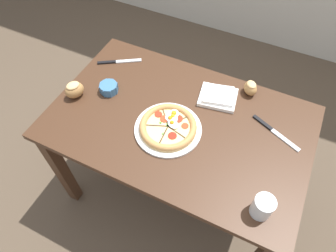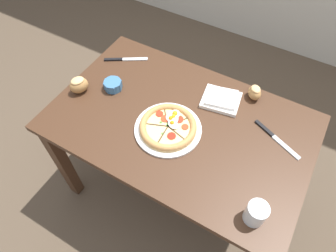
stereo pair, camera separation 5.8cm
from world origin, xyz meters
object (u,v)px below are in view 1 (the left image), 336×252
pizza (168,127)px  bread_piece_near (250,88)px  napkin_folded (218,96)px  knife_spare (275,132)px  bread_piece_mid (74,90)px  water_glass (262,207)px  dining_table (178,134)px  ramekin_bowl (109,88)px  knife_main (119,62)px

pizza → bread_piece_near: size_ratio=3.15×
pizza → bread_piece_near: (0.27, 0.38, 0.02)m
napkin_folded → knife_spare: (0.31, -0.08, -0.01)m
napkin_folded → bread_piece_near: bearing=39.1°
bread_piece_mid → water_glass: water_glass is taller
bread_piece_near → knife_spare: (0.18, -0.19, -0.03)m
water_glass → pizza: bearing=157.9°
dining_table → knife_spare: bearing=16.6°
ramekin_bowl → water_glass: water_glass is taller
bread_piece_near → knife_spare: size_ratio=0.41×
bread_piece_mid → knife_main: (0.06, 0.31, -0.04)m
water_glass → knife_main: bearing=152.1°
bread_piece_near → water_glass: bearing=-69.7°
ramekin_bowl → knife_main: (-0.07, 0.21, -0.02)m
ramekin_bowl → water_glass: 0.91m
pizza → bread_piece_near: 0.47m
dining_table → ramekin_bowl: ramekin_bowl is taller
napkin_folded → knife_spare: size_ratio=0.84×
pizza → knife_main: size_ratio=1.45×
pizza → knife_spare: bearing=23.7°
pizza → bread_piece_mid: (-0.51, -0.01, 0.02)m
napkin_folded → knife_spare: 0.32m
dining_table → water_glass: 0.56m
napkin_folded → bread_piece_mid: bearing=-155.8°
pizza → napkin_folded: size_ratio=1.52×
napkin_folded → dining_table: bearing=-119.2°
bread_piece_mid → knife_main: 0.32m
knife_main → knife_spare: size_ratio=0.88×
knife_spare → water_glass: size_ratio=2.50×
knife_main → dining_table: bearing=-57.8°
knife_spare → pizza: bearing=-132.8°
pizza → dining_table: bearing=71.4°
napkin_folded → bread_piece_mid: size_ratio=1.75×
pizza → water_glass: 0.53m
napkin_folded → bread_piece_mid: (-0.65, -0.29, 0.03)m
ramekin_bowl → napkin_folded: (0.51, 0.19, -0.01)m
pizza → bread_piece_mid: bread_piece_mid is taller
ramekin_bowl → napkin_folded: bearing=20.5°
dining_table → pizza: bearing=-108.6°
pizza → water_glass: water_glass is taller
dining_table → knife_spare: (0.43, 0.13, 0.11)m
knife_main → ramekin_bowl: bearing=-103.4°
pizza → bread_piece_mid: bearing=-178.7°
ramekin_bowl → knife_spare: (0.82, 0.11, -0.02)m
bread_piece_mid → bread_piece_near: bearing=27.0°
ramekin_bowl → bread_piece_near: bearing=24.8°
napkin_folded → knife_main: (-0.59, 0.02, -0.01)m
pizza → water_glass: (0.49, -0.20, 0.02)m
pizza → water_glass: size_ratio=3.20×
dining_table → pizza: size_ratio=3.95×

